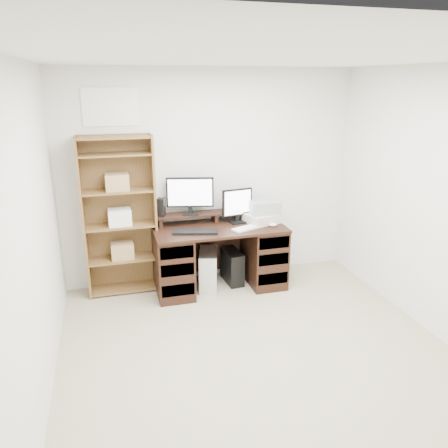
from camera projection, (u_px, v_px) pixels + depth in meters
name	position (u px, v px, depth m)	size (l,w,h in m)	color
room	(272.00, 230.00, 3.35)	(3.54, 4.04, 2.54)	tan
desk	(219.00, 256.00, 5.12)	(1.50, 0.70, 0.75)	black
riser_shelf	(215.00, 214.00, 5.17)	(1.40, 0.22, 0.12)	black
monitor_wide	(190.00, 194.00, 5.01)	(0.54, 0.18, 0.43)	black
monitor_small	(237.00, 204.00, 5.10)	(0.37, 0.16, 0.41)	black
speaker	(161.00, 207.00, 4.97)	(0.08, 0.08, 0.21)	black
keyboard_black	(195.00, 232.00, 4.80)	(0.49, 0.16, 0.03)	black
keyboard_white	(249.00, 227.00, 4.95)	(0.42, 0.13, 0.02)	silver
mouse	(273.00, 225.00, 5.02)	(0.10, 0.07, 0.04)	silver
printer	(264.00, 217.00, 5.17)	(0.43, 0.32, 0.11)	#B8B1A0
basket	(264.00, 207.00, 5.13)	(0.35, 0.25, 0.15)	gray
tower_silver	(208.00, 269.00, 5.16)	(0.20, 0.45, 0.45)	silver
tower_black	(232.00, 266.00, 5.30)	(0.20, 0.41, 0.40)	black
bookshelf	(120.00, 215.00, 4.88)	(0.80, 0.30, 1.80)	brown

